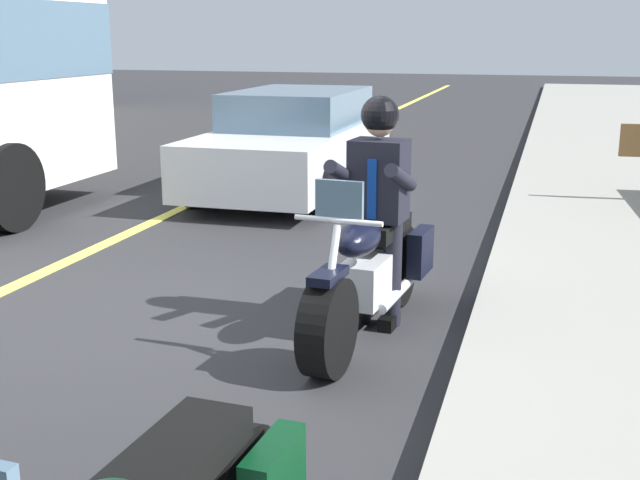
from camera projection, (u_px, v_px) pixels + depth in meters
name	position (u px, v px, depth m)	size (l,w,h in m)	color
ground_plane	(202.00, 325.00, 6.20)	(80.00, 80.00, 0.00)	#28282B
motorcycle_main	(369.00, 274.00, 5.94)	(2.22, 0.72, 1.26)	black
rider_main	(378.00, 192.00, 5.97)	(0.66, 0.59, 1.74)	black
car_silver	(295.00, 142.00, 11.38)	(4.60, 1.92, 1.40)	silver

